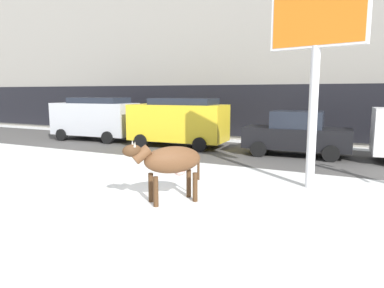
% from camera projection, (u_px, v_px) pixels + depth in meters
% --- Properties ---
extents(ground_plane, '(120.00, 120.00, 0.00)m').
position_uv_depth(ground_plane, '(133.00, 199.00, 8.63)').
color(ground_plane, white).
extents(road_strip, '(60.00, 5.60, 0.01)m').
position_uv_depth(road_strip, '(236.00, 152.00, 15.39)').
color(road_strip, '#514F4C').
rests_on(road_strip, ground).
extents(building_facade, '(44.00, 6.10, 13.00)m').
position_uv_depth(building_facade, '(278.00, 25.00, 20.61)').
color(building_facade, gray).
rests_on(building_facade, ground).
extents(cow_brown, '(1.54, 1.71, 1.54)m').
position_uv_depth(cow_brown, '(170.00, 161.00, 8.27)').
color(cow_brown, brown).
rests_on(cow_brown, ground).
extents(billboard, '(2.50, 0.78, 5.56)m').
position_uv_depth(billboard, '(317.00, 25.00, 9.08)').
color(billboard, silver).
rests_on(billboard, ground).
extents(car_silver_van, '(4.71, 2.35, 2.32)m').
position_uv_depth(car_silver_van, '(95.00, 117.00, 19.12)').
color(car_silver_van, '#B7BABF').
rests_on(car_silver_van, ground).
extents(car_yellow_van, '(4.71, 2.35, 2.32)m').
position_uv_depth(car_yellow_van, '(178.00, 121.00, 16.75)').
color(car_yellow_van, gold).
rests_on(car_yellow_van, ground).
extents(car_black_sedan, '(4.30, 2.19, 1.84)m').
position_uv_depth(car_black_sedan, '(297.00, 134.00, 14.42)').
color(car_black_sedan, black).
rests_on(car_black_sedan, ground).
extents(pedestrian_near_billboard, '(0.36, 0.24, 1.73)m').
position_uv_depth(pedestrian_near_billboard, '(170.00, 122.00, 20.56)').
color(pedestrian_near_billboard, '#282833').
rests_on(pedestrian_near_billboard, ground).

